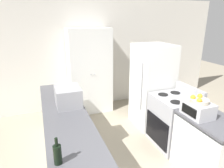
# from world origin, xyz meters

# --- Properties ---
(wall_back) EXTENTS (7.00, 0.06, 2.60)m
(wall_back) POSITION_xyz_m (0.00, 3.51, 1.30)
(wall_back) COLOR silver
(wall_back) RESTS_ON ground_plane
(counter_left) EXTENTS (0.60, 2.65, 0.89)m
(counter_left) POSITION_xyz_m (-0.90, 1.42, 0.43)
(counter_left) COLOR silver
(counter_left) RESTS_ON ground_plane
(counter_right) EXTENTS (0.60, 0.84, 0.89)m
(counter_right) POSITION_xyz_m (0.90, 0.52, 0.43)
(counter_right) COLOR silver
(counter_right) RESTS_ON ground_plane
(pantry_cabinet) EXTENTS (0.96, 0.57, 1.95)m
(pantry_cabinet) POSITION_xyz_m (-0.08, 3.19, 0.98)
(pantry_cabinet) COLOR white
(pantry_cabinet) RESTS_ON ground_plane
(stove) EXTENTS (0.66, 0.73, 1.05)m
(stove) POSITION_xyz_m (0.92, 1.33, 0.45)
(stove) COLOR #9E9EA3
(stove) RESTS_ON ground_plane
(refrigerator) EXTENTS (0.70, 0.73, 1.68)m
(refrigerator) POSITION_xyz_m (0.93, 2.10, 0.84)
(refrigerator) COLOR white
(refrigerator) RESTS_ON ground_plane
(microwave) EXTENTS (0.37, 0.44, 0.29)m
(microwave) POSITION_xyz_m (-0.81, 1.63, 1.03)
(microwave) COLOR #939399
(microwave) RESTS_ON counter_left
(wine_bottle) EXTENTS (0.08, 0.08, 0.27)m
(wine_bottle) POSITION_xyz_m (-1.10, 0.37, 0.99)
(wine_bottle) COLOR black
(wine_bottle) RESTS_ON counter_left
(toaster_oven) EXTENTS (0.29, 0.38, 0.20)m
(toaster_oven) POSITION_xyz_m (0.77, 0.68, 0.99)
(toaster_oven) COLOR #B2B2B7
(toaster_oven) RESTS_ON counter_right
(fruit_bowl) EXTENTS (0.25, 0.25, 0.10)m
(fruit_bowl) POSITION_xyz_m (0.76, 0.66, 1.13)
(fruit_bowl) COLOR #B2A893
(fruit_bowl) RESTS_ON toaster_oven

